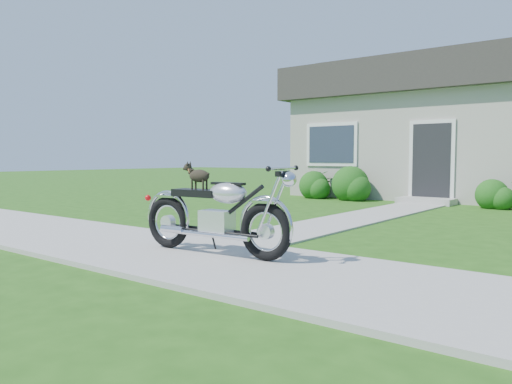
% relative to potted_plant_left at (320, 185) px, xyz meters
% --- Properties ---
extents(ground, '(80.00, 80.00, 0.00)m').
position_rel_potted_plant_left_xyz_m(ground, '(4.63, -8.55, -0.40)').
color(ground, '#235114').
rests_on(ground, ground).
extents(sidewalk, '(24.00, 2.20, 0.04)m').
position_rel_potted_plant_left_xyz_m(sidewalk, '(4.63, -8.55, -0.38)').
color(sidewalk, '#9E9B93').
rests_on(sidewalk, ground).
extents(walkway, '(1.20, 8.00, 0.03)m').
position_rel_potted_plant_left_xyz_m(walkway, '(3.13, -3.55, -0.38)').
color(walkway, '#9E9B93').
rests_on(walkway, ground).
extents(shrub_row, '(10.18, 1.17, 1.17)m').
position_rel_potted_plant_left_xyz_m(shrub_row, '(5.13, -0.05, 0.04)').
color(shrub_row, '#1D5215').
rests_on(shrub_row, ground).
extents(potted_plant_left, '(0.77, 0.69, 0.79)m').
position_rel_potted_plant_left_xyz_m(potted_plant_left, '(0.00, 0.00, 0.00)').
color(potted_plant_left, '#1A4E14').
rests_on(potted_plant_left, ground).
extents(motorcycle_with_dog, '(2.22, 0.60, 1.10)m').
position_rel_potted_plant_left_xyz_m(motorcycle_with_dog, '(3.50, -8.39, 0.14)').
color(motorcycle_with_dog, black).
rests_on(motorcycle_with_dog, sidewalk).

